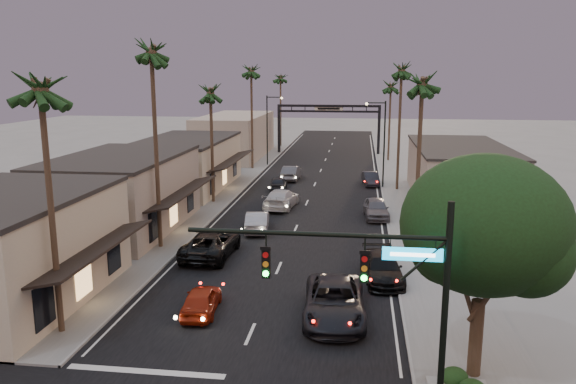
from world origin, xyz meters
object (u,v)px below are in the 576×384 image
(palm_ra, at_px, (423,77))
(curbside_near, at_px, (334,301))
(palm_la, at_px, (39,79))
(oncoming_pickup, at_px, (211,244))
(streetlight_right, at_px, (382,137))
(oncoming_red, at_px, (201,300))
(corner_tree, at_px, (486,230))
(palm_rc, at_px, (391,83))
(palm_rb, at_px, (402,66))
(curbside_black, at_px, (382,268))
(palm_lc, at_px, (210,88))
(traffic_signal, at_px, (385,282))
(palm_far, at_px, (281,76))
(arch, at_px, (329,117))
(palm_ld, at_px, (251,68))
(palm_lb, at_px, (151,46))
(oncoming_silver, at_px, (257,221))
(streetlight_left, at_px, (269,125))

(palm_ra, xyz_separation_m, curbside_near, (-4.88, -11.79, -10.57))
(palm_la, relative_size, oncoming_pickup, 2.15)
(streetlight_right, height_order, oncoming_red, streetlight_right)
(corner_tree, xyz_separation_m, palm_rc, (-0.88, 56.55, 4.49))
(palm_rb, distance_m, curbside_near, 34.17)
(curbside_black, bearing_deg, palm_lc, 122.70)
(traffic_signal, bearing_deg, palm_lc, 114.06)
(palm_far, relative_size, oncoming_red, 3.34)
(palm_la, xyz_separation_m, palm_rb, (17.20, 35.00, 0.97))
(arch, xyz_separation_m, palm_ra, (8.60, -46.00, 5.91))
(traffic_signal, bearing_deg, palm_rb, 85.84)
(palm_lc, xyz_separation_m, palm_ld, (0.00, 19.00, 1.95))
(palm_ld, bearing_deg, curbside_near, -73.93)
(palm_far, distance_m, curbside_black, 62.92)
(palm_lb, height_order, palm_ld, palm_lb)
(palm_far, distance_m, oncoming_pickup, 58.39)
(oncoming_silver, bearing_deg, palm_rc, -114.36)
(palm_lb, bearing_deg, palm_la, -90.00)
(streetlight_left, relative_size, oncoming_silver, 1.94)
(palm_rc, distance_m, curbside_near, 52.89)
(streetlight_left, height_order, palm_lc, palm_lc)
(palm_lc, bearing_deg, palm_rc, 58.44)
(palm_la, bearing_deg, palm_rb, 63.83)
(streetlight_left, xyz_separation_m, palm_rc, (15.52, 6.00, 5.14))
(corner_tree, bearing_deg, palm_ld, 110.81)
(palm_lc, relative_size, palm_ld, 0.86)
(palm_far, bearing_deg, oncoming_silver, -83.85)
(palm_rc, bearing_deg, streetlight_left, -158.86)
(palm_lb, xyz_separation_m, oncoming_red, (5.74, -10.00, -12.71))
(palm_ra, xyz_separation_m, oncoming_red, (-11.46, -12.00, -10.77))
(streetlight_left, bearing_deg, curbside_near, -76.91)
(oncoming_red, bearing_deg, traffic_signal, 132.07)
(streetlight_right, bearing_deg, curbside_near, -95.57)
(palm_ld, relative_size, oncoming_silver, 3.06)
(streetlight_right, distance_m, palm_lc, 18.66)
(arch, bearing_deg, streetlight_right, -74.53)
(palm_rc, relative_size, curbside_black, 2.36)
(palm_rb, height_order, curbside_near, palm_rb)
(streetlight_right, distance_m, palm_rc, 19.75)
(arch, bearing_deg, traffic_signal, -85.07)
(arch, bearing_deg, streetlight_left, -119.97)
(oncoming_silver, height_order, curbside_black, oncoming_silver)
(palm_ld, distance_m, oncoming_silver, 30.82)
(palm_ra, relative_size, curbside_near, 2.10)
(oncoming_silver, bearing_deg, traffic_signal, 103.04)
(streetlight_right, xyz_separation_m, palm_rb, (1.68, -1.00, 7.09))
(traffic_signal, height_order, palm_lc, palm_lc)
(curbside_black, bearing_deg, palm_far, 97.24)
(palm_far, distance_m, oncoming_red, 67.09)
(palm_lb, distance_m, curbside_black, 19.93)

